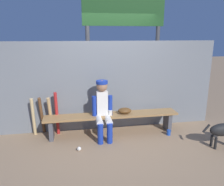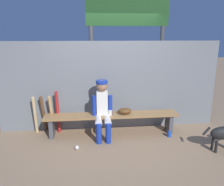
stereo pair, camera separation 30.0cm
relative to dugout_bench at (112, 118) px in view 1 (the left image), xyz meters
The scene contains 13 objects.
ground_plane 0.35m from the dugout_bench, ahead, with size 30.00×30.00×0.00m, color #937556.
chainlink_fence 0.70m from the dugout_bench, 90.00° to the left, with size 4.71×0.03×1.90m, color slate.
dugout_bench is the anchor object (origin of this frame).
player_seated 0.36m from the dugout_bench, 151.49° to the right, with size 0.41×0.55×1.15m.
baseball_glove 0.30m from the dugout_bench, ahead, with size 0.28×0.20×0.12m, color #593819.
bat_aluminum_red 1.13m from the dugout_bench, behind, with size 0.06×0.06×0.91m, color #B22323.
bat_wood_tan 1.26m from the dugout_bench, behind, with size 0.06×0.06×0.82m, color tan.
bat_wood_dark 1.45m from the dugout_bench, 169.55° to the left, with size 0.06×0.06×0.82m, color brown.
bat_wood_natural 1.59m from the dugout_bench, behind, with size 0.06×0.06×0.81m, color tan.
baseball 0.96m from the dugout_bench, 140.33° to the right, with size 0.07×0.07×0.07m, color white.
cup_on_ground 1.21m from the dugout_bench, 12.37° to the right, with size 0.08×0.08×0.11m, color #1E47AD.
cup_on_bench 0.16m from the dugout_bench, 130.62° to the right, with size 0.08×0.08×0.11m, color silver.
scoreboard 2.35m from the dugout_bench, 64.73° to the left, with size 2.25×0.27×3.30m.
Camera 1 is at (-0.74, -4.23, 2.02)m, focal length 35.66 mm.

